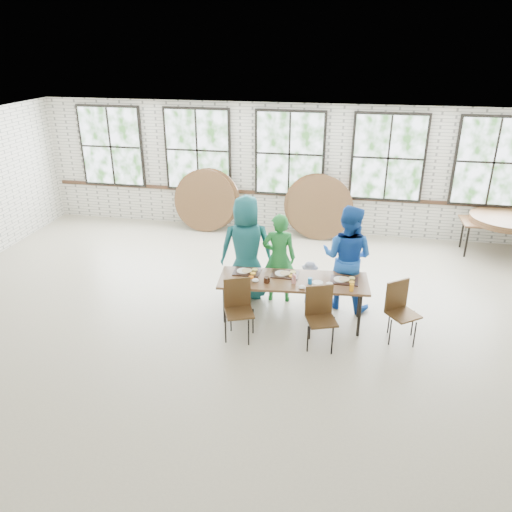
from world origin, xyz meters
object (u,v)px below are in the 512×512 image
(chair_near_left, at_px, (238,304))
(storage_table, at_px, (506,225))
(chair_near_right, at_px, (320,311))
(dining_table, at_px, (293,282))

(chair_near_left, distance_m, storage_table, 6.41)
(chair_near_left, relative_size, storage_table, 0.52)
(storage_table, bearing_deg, chair_near_left, -140.73)
(chair_near_right, height_order, storage_table, chair_near_right)
(chair_near_left, height_order, chair_near_right, same)
(chair_near_left, distance_m, chair_near_right, 1.26)
(dining_table, relative_size, chair_near_right, 2.59)
(chair_near_left, bearing_deg, storage_table, 18.94)
(dining_table, xyz_separation_m, chair_near_left, (-0.77, -0.62, -0.13))
(chair_near_left, bearing_deg, chair_near_right, -21.70)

